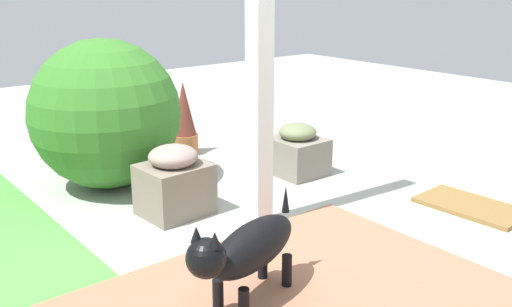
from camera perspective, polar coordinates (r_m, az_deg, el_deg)
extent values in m
plane|color=#A7AA9F|center=(3.46, 2.81, -7.97)|extent=(12.00, 12.00, 0.00)
cube|color=white|center=(3.29, 0.37, 12.94)|extent=(0.12, 0.12, 2.45)
cube|color=slate|center=(4.44, 4.11, -0.26)|extent=(0.41, 0.37, 0.29)
ellipsoid|color=#6C7752|center=(4.39, 4.17, 2.15)|extent=(0.29, 0.29, 0.13)
cube|color=#796C5D|center=(3.71, -8.11, -3.55)|extent=(0.38, 0.43, 0.33)
ellipsoid|color=gray|center=(3.64, -8.25, -0.28)|extent=(0.32, 0.32, 0.14)
sphere|color=#347226|center=(4.23, -14.77, 3.83)|extent=(1.07, 1.07, 1.07)
cylinder|color=#B86E3D|center=(4.99, -7.10, 0.94)|extent=(0.23, 0.23, 0.17)
cone|color=brown|center=(4.92, -7.23, 4.48)|extent=(0.21, 0.21, 0.46)
ellipsoid|color=black|center=(2.66, -0.22, -9.16)|extent=(0.38, 0.63, 0.22)
sphere|color=black|center=(2.36, -5.00, -10.35)|extent=(0.17, 0.17, 0.17)
cone|color=black|center=(2.29, -4.13, -8.56)|extent=(0.05, 0.05, 0.07)
cone|color=black|center=(2.35, -5.97, -7.99)|extent=(0.05, 0.05, 0.07)
cylinder|color=black|center=(2.59, -1.22, -15.06)|extent=(0.05, 0.05, 0.18)
cylinder|color=black|center=(2.66, -3.80, -14.15)|extent=(0.05, 0.05, 0.18)
cylinder|color=black|center=(2.86, 3.09, -11.70)|extent=(0.05, 0.05, 0.18)
cylinder|color=black|center=(2.92, 0.67, -10.99)|extent=(0.05, 0.05, 0.18)
cone|color=black|center=(2.82, 2.98, -4.51)|extent=(0.04, 0.04, 0.14)
cube|color=olive|center=(4.07, 20.66, -4.94)|extent=(0.69, 0.42, 0.03)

